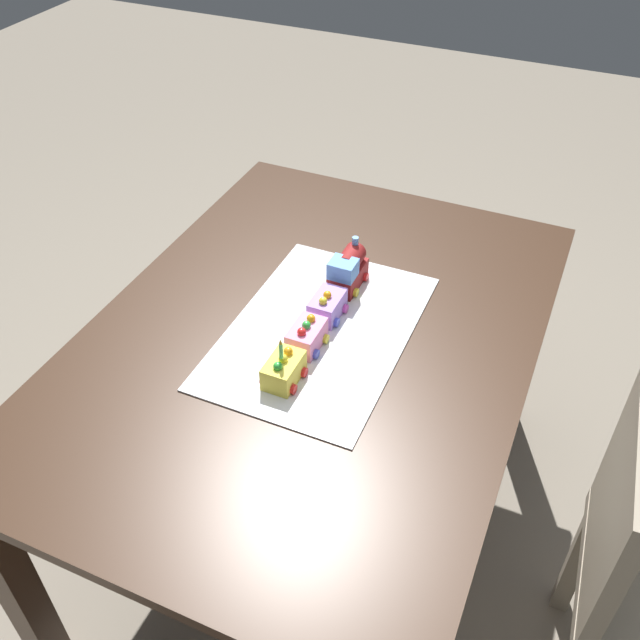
% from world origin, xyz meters
% --- Properties ---
extents(ground_plane, '(8.00, 8.00, 0.00)m').
position_xyz_m(ground_plane, '(0.00, 0.00, 0.00)').
color(ground_plane, gray).
extents(dining_table, '(1.40, 1.00, 0.74)m').
position_xyz_m(dining_table, '(0.00, 0.00, 0.63)').
color(dining_table, '#382316').
rests_on(dining_table, ground).
extents(cake_board, '(0.60, 0.40, 0.00)m').
position_xyz_m(cake_board, '(-0.02, 0.02, 0.74)').
color(cake_board, silver).
rests_on(cake_board, dining_table).
extents(cake_locomotive, '(0.14, 0.08, 0.12)m').
position_xyz_m(cake_locomotive, '(-0.20, 0.01, 0.79)').
color(cake_locomotive, maroon).
rests_on(cake_locomotive, cake_board).
extents(cake_car_caboose_lavender, '(0.10, 0.08, 0.07)m').
position_xyz_m(cake_car_caboose_lavender, '(-0.07, 0.01, 0.77)').
color(cake_car_caboose_lavender, '#AD84E0').
rests_on(cake_car_caboose_lavender, cake_board).
extents(cake_car_hopper_bubblegum, '(0.10, 0.08, 0.07)m').
position_xyz_m(cake_car_hopper_bubblegum, '(0.04, 0.01, 0.77)').
color(cake_car_hopper_bubblegum, pink).
rests_on(cake_car_hopper_bubblegum, cake_board).
extents(cake_car_tanker_lemon, '(0.10, 0.08, 0.07)m').
position_xyz_m(cake_car_tanker_lemon, '(0.16, 0.01, 0.77)').
color(cake_car_tanker_lemon, '#F4E04C').
rests_on(cake_car_tanker_lemon, cake_board).
extents(birthday_candle, '(0.01, 0.01, 0.05)m').
position_xyz_m(birthday_candle, '(0.17, 0.01, 0.84)').
color(birthday_candle, '#66D872').
rests_on(birthday_candle, cake_car_tanker_lemon).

